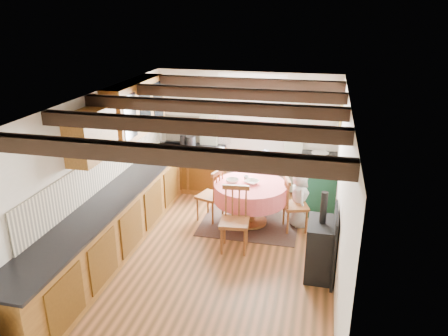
% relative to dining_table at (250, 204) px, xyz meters
% --- Properties ---
extents(floor, '(3.60, 5.50, 0.00)m').
position_rel_dining_table_xyz_m(floor, '(-0.37, -1.19, -0.37)').
color(floor, '#A86033').
rests_on(floor, ground).
extents(ceiling, '(3.60, 5.50, 0.00)m').
position_rel_dining_table_xyz_m(ceiling, '(-0.37, -1.19, 2.03)').
color(ceiling, white).
rests_on(ceiling, ground).
extents(wall_back, '(3.60, 0.00, 2.40)m').
position_rel_dining_table_xyz_m(wall_back, '(-0.37, 1.56, 0.83)').
color(wall_back, silver).
rests_on(wall_back, ground).
extents(wall_front, '(3.60, 0.00, 2.40)m').
position_rel_dining_table_xyz_m(wall_front, '(-0.37, -3.94, 0.83)').
color(wall_front, silver).
rests_on(wall_front, ground).
extents(wall_left, '(0.00, 5.50, 2.40)m').
position_rel_dining_table_xyz_m(wall_left, '(-2.17, -1.19, 0.83)').
color(wall_left, silver).
rests_on(wall_left, ground).
extents(wall_right, '(0.00, 5.50, 2.40)m').
position_rel_dining_table_xyz_m(wall_right, '(1.43, -1.19, 0.83)').
color(wall_right, silver).
rests_on(wall_right, ground).
extents(beam_a, '(3.60, 0.16, 0.16)m').
position_rel_dining_table_xyz_m(beam_a, '(-0.37, -3.19, 1.94)').
color(beam_a, black).
rests_on(beam_a, ceiling).
extents(beam_b, '(3.60, 0.16, 0.16)m').
position_rel_dining_table_xyz_m(beam_b, '(-0.37, -2.19, 1.94)').
color(beam_b, black).
rests_on(beam_b, ceiling).
extents(beam_c, '(3.60, 0.16, 0.16)m').
position_rel_dining_table_xyz_m(beam_c, '(-0.37, -1.19, 1.94)').
color(beam_c, black).
rests_on(beam_c, ceiling).
extents(beam_d, '(3.60, 0.16, 0.16)m').
position_rel_dining_table_xyz_m(beam_d, '(-0.37, -0.19, 1.94)').
color(beam_d, black).
rests_on(beam_d, ceiling).
extents(beam_e, '(3.60, 0.16, 0.16)m').
position_rel_dining_table_xyz_m(beam_e, '(-0.37, 0.81, 1.94)').
color(beam_e, black).
rests_on(beam_e, ceiling).
extents(splash_left, '(0.02, 4.50, 0.55)m').
position_rel_dining_table_xyz_m(splash_left, '(-2.15, -0.89, 0.83)').
color(splash_left, beige).
rests_on(splash_left, wall_left).
extents(splash_back, '(1.40, 0.02, 0.55)m').
position_rel_dining_table_xyz_m(splash_back, '(-1.37, 1.54, 0.83)').
color(splash_back, beige).
rests_on(splash_back, wall_back).
extents(base_cabinet_left, '(0.60, 5.30, 0.88)m').
position_rel_dining_table_xyz_m(base_cabinet_left, '(-1.87, -1.19, 0.07)').
color(base_cabinet_left, '#985F22').
rests_on(base_cabinet_left, floor).
extents(base_cabinet_back, '(1.30, 0.60, 0.88)m').
position_rel_dining_table_xyz_m(base_cabinet_back, '(-1.42, 1.26, 0.07)').
color(base_cabinet_back, '#985F22').
rests_on(base_cabinet_back, floor).
extents(worktop_left, '(0.64, 5.30, 0.04)m').
position_rel_dining_table_xyz_m(worktop_left, '(-1.85, -1.19, 0.53)').
color(worktop_left, black).
rests_on(worktop_left, base_cabinet_left).
extents(worktop_back, '(1.30, 0.64, 0.04)m').
position_rel_dining_table_xyz_m(worktop_back, '(-1.42, 1.24, 0.53)').
color(worktop_back, black).
rests_on(worktop_back, base_cabinet_back).
extents(wall_cabinet_glass, '(0.34, 1.80, 0.90)m').
position_rel_dining_table_xyz_m(wall_cabinet_glass, '(-2.00, 0.01, 1.58)').
color(wall_cabinet_glass, '#985F22').
rests_on(wall_cabinet_glass, wall_left).
extents(wall_cabinet_solid, '(0.34, 0.90, 0.70)m').
position_rel_dining_table_xyz_m(wall_cabinet_solid, '(-2.00, -1.49, 1.53)').
color(wall_cabinet_solid, '#985F22').
rests_on(wall_cabinet_solid, wall_left).
extents(window_frame, '(1.34, 0.03, 1.54)m').
position_rel_dining_table_xyz_m(window_frame, '(-0.27, 1.54, 1.23)').
color(window_frame, white).
rests_on(window_frame, wall_back).
extents(window_pane, '(1.20, 0.01, 1.40)m').
position_rel_dining_table_xyz_m(window_pane, '(-0.27, 1.55, 1.23)').
color(window_pane, white).
rests_on(window_pane, wall_back).
extents(curtain_left, '(0.35, 0.10, 2.10)m').
position_rel_dining_table_xyz_m(curtain_left, '(-1.12, 1.46, 0.73)').
color(curtain_left, beige).
rests_on(curtain_left, wall_back).
extents(curtain_right, '(0.35, 0.10, 2.10)m').
position_rel_dining_table_xyz_m(curtain_right, '(0.58, 1.46, 0.73)').
color(curtain_right, beige).
rests_on(curtain_right, wall_back).
extents(curtain_rod, '(2.00, 0.03, 0.03)m').
position_rel_dining_table_xyz_m(curtain_rod, '(-0.27, 1.46, 1.83)').
color(curtain_rod, black).
rests_on(curtain_rod, wall_back).
extents(wall_picture, '(0.04, 0.50, 0.60)m').
position_rel_dining_table_xyz_m(wall_picture, '(1.40, 1.11, 1.33)').
color(wall_picture, gold).
rests_on(wall_picture, wall_right).
extents(wall_plate, '(0.30, 0.02, 0.30)m').
position_rel_dining_table_xyz_m(wall_plate, '(0.68, 1.53, 1.33)').
color(wall_plate, silver).
rests_on(wall_plate, wall_back).
extents(rug, '(1.67, 1.30, 0.01)m').
position_rel_dining_table_xyz_m(rug, '(0.00, 0.00, -0.37)').
color(rug, '#371F17').
rests_on(rug, floor).
extents(dining_table, '(1.24, 1.24, 0.75)m').
position_rel_dining_table_xyz_m(dining_table, '(0.00, 0.00, 0.00)').
color(dining_table, '#FD7066').
rests_on(dining_table, floor).
extents(chair_near, '(0.48, 0.50, 1.02)m').
position_rel_dining_table_xyz_m(chair_near, '(-0.09, -0.90, 0.14)').
color(chair_near, '#9B5020').
rests_on(chair_near, floor).
extents(chair_left, '(0.54, 0.53, 0.96)m').
position_rel_dining_table_xyz_m(chair_left, '(-0.72, 0.02, 0.11)').
color(chair_left, '#9B5020').
rests_on(chair_left, floor).
extents(chair_right, '(0.53, 0.52, 0.95)m').
position_rel_dining_table_xyz_m(chair_right, '(0.77, -0.02, 0.10)').
color(chair_right, '#9B5020').
rests_on(chair_right, floor).
extents(aga_range, '(0.68, 1.05, 0.97)m').
position_rel_dining_table_xyz_m(aga_range, '(1.10, 0.97, 0.11)').
color(aga_range, '#1A4A32').
rests_on(aga_range, floor).
extents(cast_iron_stove, '(0.38, 0.63, 1.27)m').
position_rel_dining_table_xyz_m(cast_iron_stove, '(1.21, -1.28, 0.26)').
color(cast_iron_stove, black).
rests_on(cast_iron_stove, floor).
extents(child_far, '(0.44, 0.33, 1.11)m').
position_rel_dining_table_xyz_m(child_far, '(0.12, 0.82, 0.18)').
color(child_far, '#393F5A').
rests_on(child_far, floor).
extents(child_right, '(0.44, 0.57, 1.02)m').
position_rel_dining_table_xyz_m(child_right, '(0.82, 0.15, 0.14)').
color(child_right, silver).
rests_on(child_right, floor).
extents(bowl_a, '(0.31, 0.31, 0.06)m').
position_rel_dining_table_xyz_m(bowl_a, '(0.02, 0.02, 0.40)').
color(bowl_a, silver).
rests_on(bowl_a, dining_table).
extents(bowl_b, '(0.27, 0.27, 0.07)m').
position_rel_dining_table_xyz_m(bowl_b, '(-0.31, -0.02, 0.41)').
color(bowl_b, silver).
rests_on(bowl_b, dining_table).
extents(cup, '(0.13, 0.13, 0.09)m').
position_rel_dining_table_xyz_m(cup, '(-0.10, 0.13, 0.42)').
color(cup, silver).
rests_on(cup, dining_table).
extents(canister_tall, '(0.13, 0.13, 0.22)m').
position_rel_dining_table_xyz_m(canister_tall, '(-1.60, 1.26, 0.66)').
color(canister_tall, '#262628').
rests_on(canister_tall, worktop_back).
extents(canister_wide, '(0.20, 0.20, 0.22)m').
position_rel_dining_table_xyz_m(canister_wide, '(-1.43, 1.23, 0.65)').
color(canister_wide, '#262628').
rests_on(canister_wide, worktop_back).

